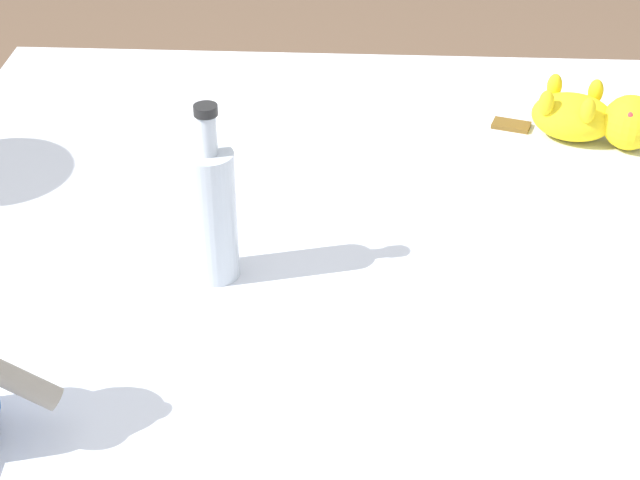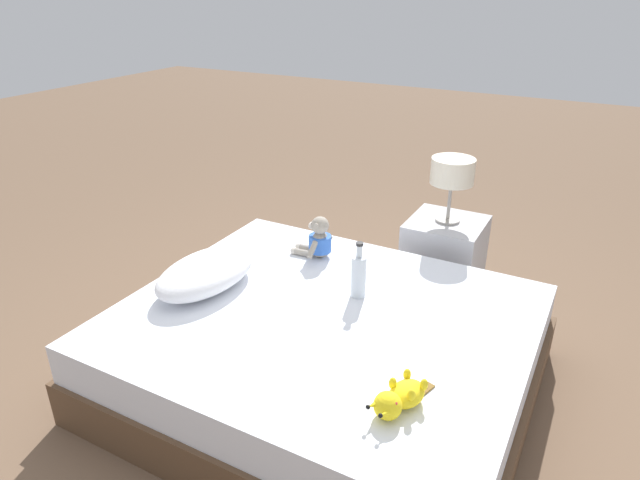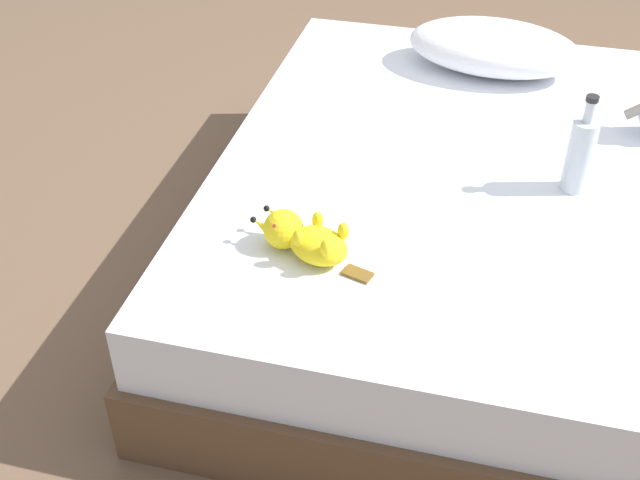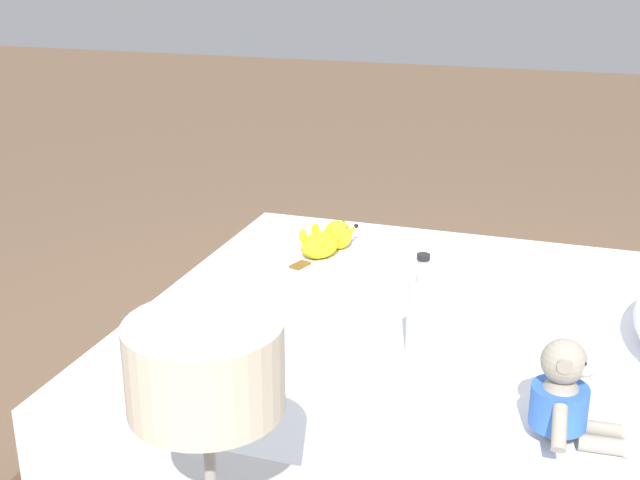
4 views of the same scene
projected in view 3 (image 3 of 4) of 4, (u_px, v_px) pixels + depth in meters
The scene contains 5 objects.
ground_plane at pixel (478, 276), 2.57m from camera, with size 16.00×16.00×0.00m, color brown.
bed at pixel (486, 224), 2.44m from camera, with size 1.59×1.84×0.41m.
pillow at pixel (495, 47), 2.75m from camera, with size 0.60×0.38×0.16m.
plush_yellow_creature at pixel (305, 238), 1.97m from camera, with size 0.32×0.17×0.10m.
glass_bottle at pixel (581, 154), 2.15m from camera, with size 0.07×0.07×0.28m.
Camera 3 is at (-0.00, -2.02, 1.66)m, focal length 45.66 mm.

